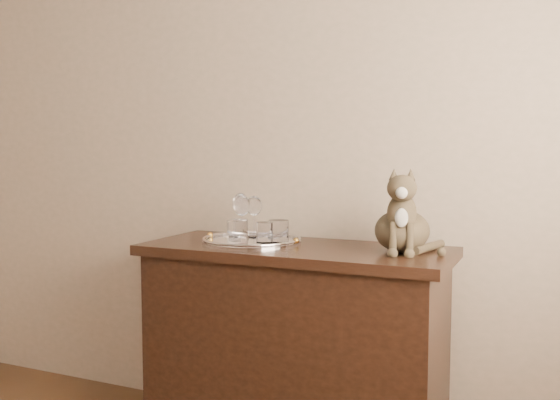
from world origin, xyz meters
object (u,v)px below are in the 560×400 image
(wine_glass_a, at_px, (241,215))
(tumbler_c, at_px, (279,231))
(tray, at_px, (252,241))
(tumbler_a, at_px, (265,232))
(wine_glass_b, at_px, (254,217))
(sideboard, at_px, (295,352))
(wine_glass_d, at_px, (242,217))
(tumbler_b, at_px, (238,232))
(cat, at_px, (402,210))

(wine_glass_a, relative_size, tumbler_c, 2.07)
(tray, bearing_deg, tumbler_a, -25.72)
(tray, distance_m, wine_glass_b, 0.12)
(sideboard, xyz_separation_m, wine_glass_b, (-0.23, 0.10, 0.52))
(wine_glass_d, relative_size, tumbler_b, 1.96)
(tumbler_a, distance_m, tumbler_b, 0.11)
(tray, relative_size, wine_glass_d, 2.20)
(wine_glass_b, relative_size, tumbler_a, 2.17)
(cat, bearing_deg, tumbler_b, 179.83)
(tumbler_b, xyz_separation_m, cat, (0.62, 0.13, 0.10))
(sideboard, height_order, wine_glass_a, wine_glass_a)
(tumbler_a, bearing_deg, tumbler_c, 31.51)
(tumbler_c, xyz_separation_m, cat, (0.49, 0.03, 0.10))
(sideboard, distance_m, wine_glass_d, 0.58)
(wine_glass_a, bearing_deg, sideboard, -20.55)
(wine_glass_b, relative_size, tumbler_b, 1.88)
(tray, xyz_separation_m, wine_glass_d, (-0.05, 0.01, 0.09))
(tray, relative_size, tumbler_b, 4.31)
(tray, distance_m, wine_glass_a, 0.16)
(sideboard, xyz_separation_m, wine_glass_d, (-0.25, 0.03, 0.52))
(wine_glass_d, height_order, tumbler_b, wine_glass_d)
(tray, distance_m, tumbler_b, 0.12)
(wine_glass_a, bearing_deg, tumbler_a, -35.78)
(wine_glass_b, bearing_deg, sideboard, -23.68)
(cat, bearing_deg, sideboard, 174.20)
(tumbler_a, bearing_deg, wine_glass_a, 144.22)
(tray, xyz_separation_m, tumbler_a, (0.08, -0.04, 0.04))
(wine_glass_b, xyz_separation_m, cat, (0.64, -0.06, 0.06))
(wine_glass_b, bearing_deg, tray, -69.86)
(sideboard, xyz_separation_m, wine_glass_a, (-0.30, 0.11, 0.52))
(tray, height_order, wine_glass_d, wine_glass_d)
(tray, height_order, tumbler_b, tumbler_b)
(sideboard, relative_size, tray, 3.00)
(tray, relative_size, tumbler_c, 4.51)
(tumbler_b, distance_m, cat, 0.64)
(wine_glass_b, distance_m, tumbler_c, 0.18)
(tray, bearing_deg, cat, 1.89)
(tray, xyz_separation_m, tumbler_b, (-0.01, -0.11, 0.05))
(cat, bearing_deg, wine_glass_a, 162.60)
(wine_glass_b, bearing_deg, tumbler_b, -83.61)
(tray, bearing_deg, wine_glass_a, 137.64)
(sideboard, xyz_separation_m, tumbler_a, (-0.12, -0.01, 0.47))
(wine_glass_a, distance_m, wine_glass_b, 0.07)
(tumbler_a, xyz_separation_m, tumbler_c, (0.05, 0.03, 0.00))
(wine_glass_a, distance_m, tumbler_b, 0.22)
(tumbler_a, distance_m, tumbler_c, 0.05)
(sideboard, bearing_deg, wine_glass_a, 159.45)
(tumbler_c, height_order, cat, cat)
(tray, height_order, cat, cat)
(wine_glass_b, height_order, tumbler_a, wine_glass_b)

